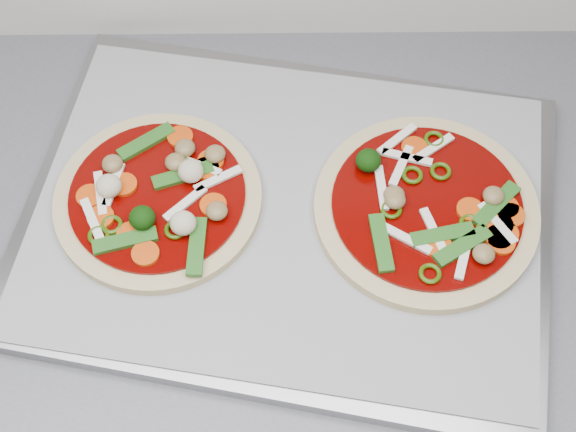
{
  "coord_description": "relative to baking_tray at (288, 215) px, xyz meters",
  "views": [
    {
      "loc": [
        0.1,
        0.97,
        1.56
      ],
      "look_at": [
        0.1,
        1.35,
        0.93
      ],
      "focal_mm": 50.0,
      "sensor_mm": 36.0,
      "label": 1
    }
  ],
  "objects": [
    {
      "name": "pizza_right",
      "position": [
        0.13,
        -0.01,
        0.02
      ],
      "size": [
        0.23,
        0.23,
        0.04
      ],
      "rotation": [
        0.0,
        0.0,
        -0.12
      ],
      "color": "#D3BB84",
      "rests_on": "parchment"
    },
    {
      "name": "pizza_left",
      "position": [
        -0.12,
        0.01,
        0.02
      ],
      "size": [
        0.21,
        0.21,
        0.03
      ],
      "rotation": [
        0.0,
        0.0,
        -0.09
      ],
      "color": "#D3BB84",
      "rests_on": "parchment"
    },
    {
      "name": "parchment",
      "position": [
        0.0,
        0.0,
        0.01
      ],
      "size": [
        0.52,
        0.42,
        0.0
      ],
      "primitive_type": "cube",
      "rotation": [
        0.0,
        0.0,
        -0.17
      ],
      "color": "#A5A4AA",
      "rests_on": "baking_tray"
    },
    {
      "name": "baking_tray",
      "position": [
        0.0,
        0.0,
        0.0
      ],
      "size": [
        0.55,
        0.45,
        0.02
      ],
      "primitive_type": "cube",
      "rotation": [
        0.0,
        0.0,
        -0.2
      ],
      "color": "gray",
      "rests_on": "countertop"
    },
    {
      "name": "countertop",
      "position": [
        -0.1,
        -0.06,
        -0.03
      ],
      "size": [
        3.6,
        0.6,
        0.04
      ],
      "primitive_type": "cube",
      "color": "slate",
      "rests_on": "base_cabinet"
    },
    {
      "name": "base_cabinet",
      "position": [
        -0.1,
        -0.06,
        -0.48
      ],
      "size": [
        3.6,
        0.6,
        0.86
      ],
      "primitive_type": "cube",
      "color": "#AFAFAD",
      "rests_on": "ground"
    }
  ]
}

